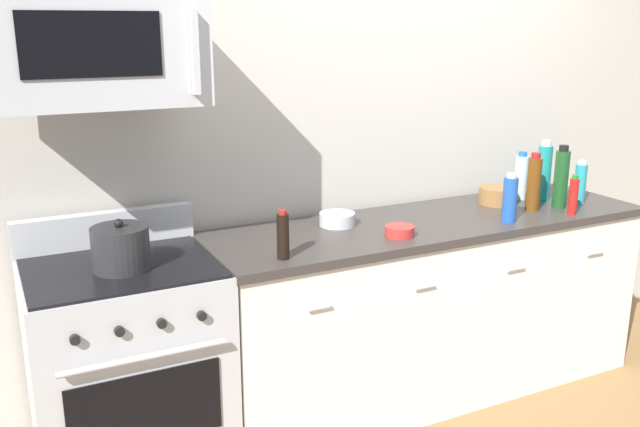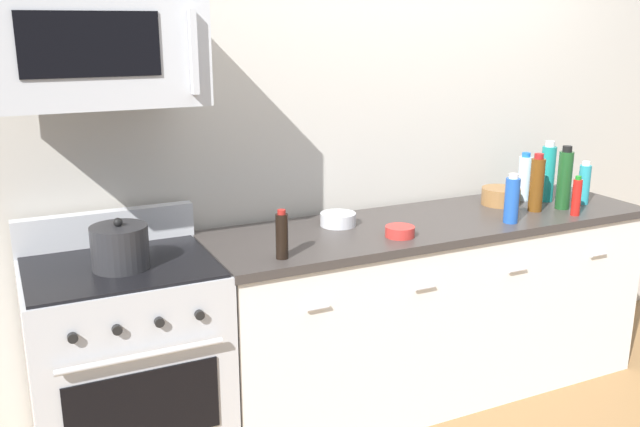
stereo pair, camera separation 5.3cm
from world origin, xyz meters
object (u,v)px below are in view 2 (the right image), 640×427
object	(u,v)px
bowl_wooden_salad	(501,196)
microwave	(100,51)
bottle_dish_soap	(584,184)
stockpot	(120,247)
bottle_soy_sauce_dark	(282,235)
range_oven	(128,366)
bowl_steel_prep	(338,219)
bottle_water_clear	(524,178)
bottle_wine_green	(564,179)
bottle_sparkling_teal	(548,173)
bowl_red_small	(400,231)
bottle_soda_blue	(512,200)
bottle_wine_amber	(537,184)
bottle_hot_sauce_red	(577,197)

from	to	relation	value
bowl_wooden_salad	microwave	bearing A→B (deg)	-178.60
bottle_dish_soap	stockpot	bearing A→B (deg)	179.23
bottle_soy_sauce_dark	bowl_wooden_salad	bearing A→B (deg)	12.56
range_oven	bowl_steel_prep	bearing A→B (deg)	6.17
bottle_water_clear	bottle_wine_green	distance (m)	0.24
bottle_sparkling_teal	bottle_wine_green	xyz separation A→B (m)	(-0.04, -0.16, 0.00)
bowl_red_small	bottle_soda_blue	bearing A→B (deg)	-3.52
bottle_wine_amber	bottle_wine_green	world-z (taller)	bottle_wine_green
bowl_steel_prep	stockpot	distance (m)	1.06
microwave	stockpot	distance (m)	0.75
microwave	bottle_soy_sauce_dark	xyz separation A→B (m)	(0.62, -0.26, -0.73)
bottle_soda_blue	bottle_sparkling_teal	size ratio (longest dim) A/B	0.74
bottle_soy_sauce_dark	range_oven	bearing A→B (deg)	160.85
bottle_wine_amber	range_oven	bearing A→B (deg)	177.57
microwave	bottle_soy_sauce_dark	distance (m)	0.99
bottle_dish_soap	range_oven	bearing A→B (deg)	177.97
bottle_soda_blue	stockpot	distance (m)	1.82
range_oven	bowl_red_small	distance (m)	1.31
bottle_soy_sauce_dark	stockpot	world-z (taller)	same
bottle_soy_sauce_dark	bottle_wine_amber	bearing A→B (deg)	4.97
range_oven	stockpot	size ratio (longest dim) A/B	4.80
bowl_steel_prep	stockpot	size ratio (longest dim) A/B	0.77
microwave	bottle_hot_sauce_red	xyz separation A→B (m)	(2.20, -0.28, -0.73)
bottle_sparkling_teal	bottle_water_clear	bearing A→B (deg)	143.23
bowl_wooden_salad	stockpot	size ratio (longest dim) A/B	0.91
bowl_wooden_salad	stockpot	xyz separation A→B (m)	(-2.00, -0.15, 0.04)
bowl_wooden_salad	bowl_red_small	xyz separation A→B (m)	(-0.79, -0.26, -0.02)
range_oven	bowl_wooden_salad	size ratio (longest dim) A/B	5.29
microwave	bottle_sparkling_teal	size ratio (longest dim) A/B	2.27
microwave	bottle_wine_green	world-z (taller)	microwave
bowl_red_small	bowl_steel_prep	world-z (taller)	bowl_steel_prep
bottle_water_clear	microwave	bearing A→B (deg)	-178.09
bottle_hot_sauce_red	bottle_soy_sauce_dark	world-z (taller)	bottle_soy_sauce_dark
bottle_water_clear	bowl_red_small	distance (m)	1.01
bottle_hot_sauce_red	bowl_wooden_salad	xyz separation A→B (m)	(-0.20, 0.33, -0.05)
bottle_water_clear	bottle_sparkling_teal	size ratio (longest dim) A/B	0.80
bottle_water_clear	stockpot	world-z (taller)	bottle_water_clear
bottle_wine_amber	bottle_soda_blue	size ratio (longest dim) A/B	1.24
bottle_water_clear	stockpot	distance (m)	2.18
bottle_wine_amber	bowl_red_small	xyz separation A→B (m)	(-0.86, -0.08, -0.12)
range_oven	bowl_red_small	size ratio (longest dim) A/B	7.97
bottle_soy_sauce_dark	bottle_soda_blue	bearing A→B (deg)	0.55
range_oven	bottle_wine_green	world-z (taller)	bottle_wine_green
microwave	bottle_sparkling_teal	distance (m)	2.37
bottle_hot_sauce_red	bottle_wine_green	size ratio (longest dim) A/B	0.61
stockpot	bottle_hot_sauce_red	bearing A→B (deg)	-4.85
bottle_soy_sauce_dark	bowl_red_small	bearing A→B (deg)	4.67
bottle_wine_amber	stockpot	bearing A→B (deg)	179.04
bottle_soda_blue	bowl_red_small	bearing A→B (deg)	176.48
bottle_wine_green	bottle_sparkling_teal	bearing A→B (deg)	77.48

